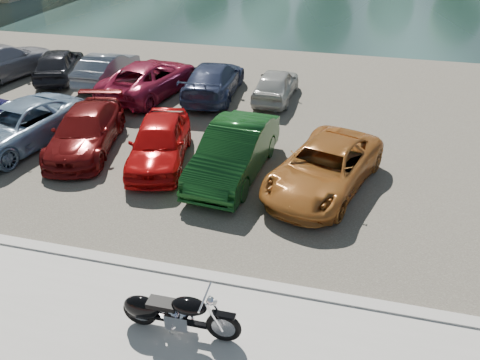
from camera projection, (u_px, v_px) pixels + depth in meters
The scene contains 15 objects.
ground at pixel (201, 359), 8.51m from camera, with size 200.00×200.00×0.00m, color #595447.
kerb at pixel (230, 281), 10.13m from camera, with size 60.00×0.30×0.14m, color #A4A19A.
parking_lot at pixel (291, 119), 17.62m from camera, with size 60.00×18.00×0.04m, color #433F36.
motorcycle at pixel (170, 312), 8.73m from camera, with size 2.33×0.75×1.05m.
car_2 at pixel (18, 126), 15.39m from camera, with size 2.28×4.94×1.37m, color #7792AD.
car_3 at pixel (86, 131), 15.18m from camera, with size 1.82×4.47×1.30m, color #5E0D0D.
car_4 at pixel (159, 142), 14.38m from camera, with size 1.66×4.11×1.40m, color #B10B0C.
car_5 at pixel (234, 151), 13.73m from camera, with size 1.60×4.58×1.51m, color #0F3A14.
car_6 at pixel (324, 168), 13.10m from camera, with size 2.18×4.73×1.32m, color #AD6628.
car_7 at pixel (2, 61), 21.22m from camera, with size 2.15×5.28×1.53m, color #95959D.
car_8 at pixel (59, 64), 21.12m from camera, with size 1.63×4.06×1.38m, color black.
car_9 at pixel (107, 68), 20.65m from camera, with size 1.40×4.02×1.33m, color slate.
car_10 at pixel (150, 78), 19.43m from camera, with size 2.34×5.07×1.41m, color maroon.
car_11 at pixel (213, 80), 19.30m from camera, with size 1.93×4.75×1.38m, color #293250.
car_12 at pixel (276, 84), 19.02m from camera, with size 1.47×3.65×1.24m, color #AFAFAA.
Camera 1 is at (2.03, -5.24, 7.21)m, focal length 35.00 mm.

